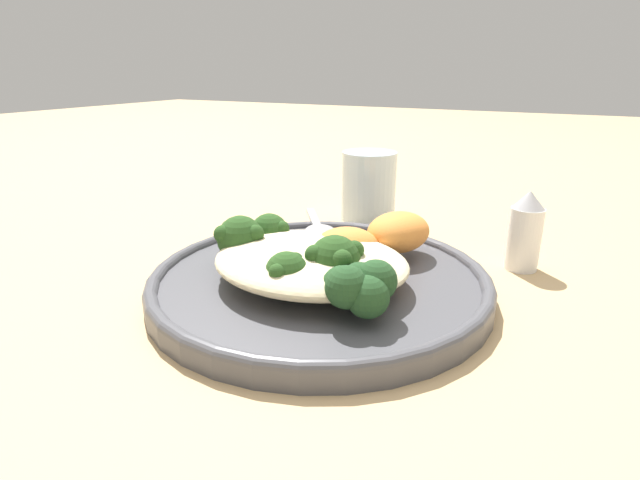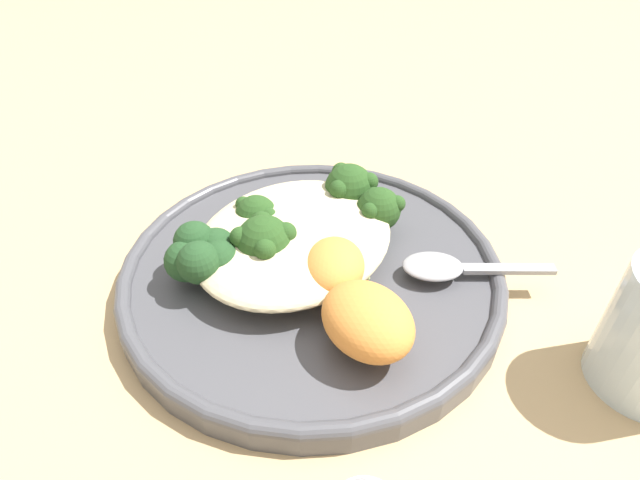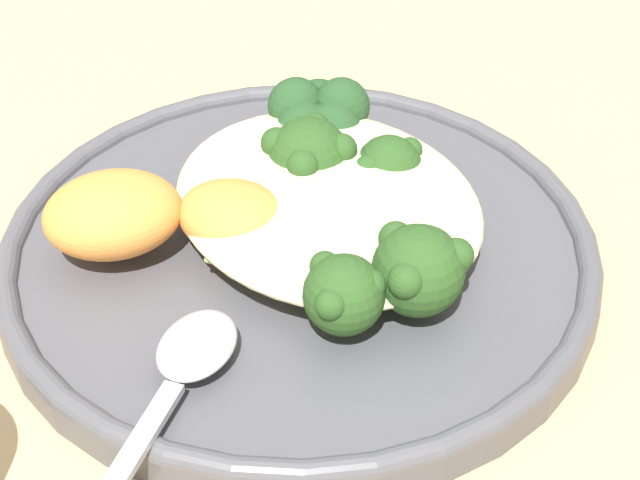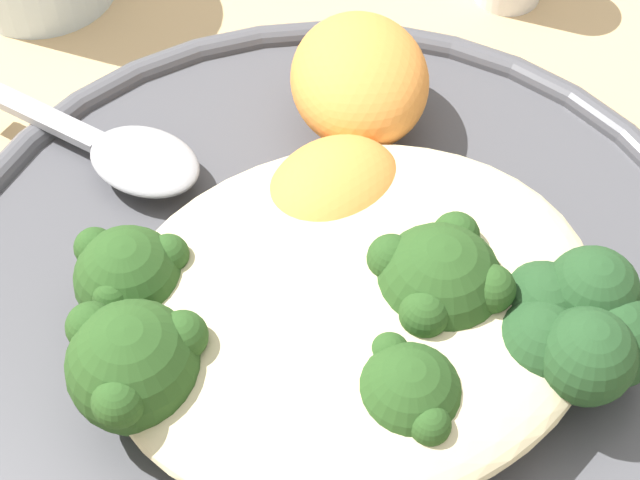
{
  "view_description": "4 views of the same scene",
  "coord_description": "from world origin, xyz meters",
  "px_view_note": "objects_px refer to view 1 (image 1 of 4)",
  "views": [
    {
      "loc": [
        -0.19,
        0.37,
        0.19
      ],
      "look_at": [
        -0.01,
        0.03,
        0.06
      ],
      "focal_mm": 28.0,
      "sensor_mm": 36.0,
      "label": 1
    },
    {
      "loc": [
        -0.24,
        -0.17,
        0.28
      ],
      "look_at": [
        -0.0,
        0.0,
        0.05
      ],
      "focal_mm": 28.0,
      "sensor_mm": 36.0,
      "label": 2
    },
    {
      "loc": [
        0.34,
        -0.22,
        0.35
      ],
      "look_at": [
        0.02,
        0.01,
        0.04
      ],
      "focal_mm": 60.0,
      "sensor_mm": 36.0,
      "label": 3
    },
    {
      "loc": [
        0.09,
        0.21,
        0.33
      ],
      "look_at": [
        0.01,
        0.02,
        0.06
      ],
      "focal_mm": 60.0,
      "sensor_mm": 36.0,
      "label": 4
    }
  ],
  "objects_px": {
    "broccoli_stalk_3": "(299,268)",
    "kale_tuft": "(358,287)",
    "quinoa_mound": "(315,262)",
    "water_glass": "(369,186)",
    "broccoli_stalk_0": "(283,237)",
    "broccoli_stalk_2": "(292,255)",
    "broccoli_stalk_4": "(334,259)",
    "spoon": "(319,229)",
    "plate": "(317,280)",
    "sweet_potato_chunk_0": "(398,232)",
    "sweet_potato_chunk_1": "(346,245)",
    "broccoli_stalk_1": "(255,241)",
    "salt_shaker": "(525,231)"
  },
  "relations": [
    {
      "from": "broccoli_stalk_4",
      "to": "water_glass",
      "type": "xyz_separation_m",
      "value": [
        0.07,
        -0.25,
        0.0
      ]
    },
    {
      "from": "kale_tuft",
      "to": "plate",
      "type": "bearing_deg",
      "value": -41.04
    },
    {
      "from": "broccoli_stalk_4",
      "to": "sweet_potato_chunk_0",
      "type": "bearing_deg",
      "value": 139.12
    },
    {
      "from": "broccoli_stalk_3",
      "to": "sweet_potato_chunk_0",
      "type": "bearing_deg",
      "value": 159.03
    },
    {
      "from": "spoon",
      "to": "kale_tuft",
      "type": "bearing_deg",
      "value": -178.76
    },
    {
      "from": "broccoli_stalk_0",
      "to": "broccoli_stalk_3",
      "type": "bearing_deg",
      "value": 127.7
    },
    {
      "from": "spoon",
      "to": "water_glass",
      "type": "bearing_deg",
      "value": -34.77
    },
    {
      "from": "broccoli_stalk_0",
      "to": "broccoli_stalk_1",
      "type": "distance_m",
      "value": 0.03
    },
    {
      "from": "quinoa_mound",
      "to": "water_glass",
      "type": "bearing_deg",
      "value": -78.06
    },
    {
      "from": "quinoa_mound",
      "to": "salt_shaker",
      "type": "height_order",
      "value": "salt_shaker"
    },
    {
      "from": "broccoli_stalk_2",
      "to": "water_glass",
      "type": "distance_m",
      "value": 0.24
    },
    {
      "from": "plate",
      "to": "broccoli_stalk_1",
      "type": "relative_size",
      "value": 2.81
    },
    {
      "from": "broccoli_stalk_1",
      "to": "water_glass",
      "type": "relative_size",
      "value": 1.21
    },
    {
      "from": "broccoli_stalk_2",
      "to": "broccoli_stalk_0",
      "type": "bearing_deg",
      "value": -99.63
    },
    {
      "from": "quinoa_mound",
      "to": "water_glass",
      "type": "distance_m",
      "value": 0.26
    },
    {
      "from": "broccoli_stalk_1",
      "to": "sweet_potato_chunk_0",
      "type": "bearing_deg",
      "value": -169.06
    },
    {
      "from": "broccoli_stalk_3",
      "to": "broccoli_stalk_4",
      "type": "distance_m",
      "value": 0.03
    },
    {
      "from": "water_glass",
      "to": "kale_tuft",
      "type": "bearing_deg",
      "value": 110.69
    },
    {
      "from": "broccoli_stalk_3",
      "to": "kale_tuft",
      "type": "relative_size",
      "value": 2.31
    },
    {
      "from": "broccoli_stalk_3",
      "to": "broccoli_stalk_0",
      "type": "bearing_deg",
      "value": -137.5
    },
    {
      "from": "plate",
      "to": "broccoli_stalk_1",
      "type": "bearing_deg",
      "value": 7.86
    },
    {
      "from": "broccoli_stalk_0",
      "to": "broccoli_stalk_2",
      "type": "height_order",
      "value": "broccoli_stalk_0"
    },
    {
      "from": "broccoli_stalk_0",
      "to": "sweet_potato_chunk_0",
      "type": "relative_size",
      "value": 1.67
    },
    {
      "from": "plate",
      "to": "broccoli_stalk_4",
      "type": "height_order",
      "value": "broccoli_stalk_4"
    },
    {
      "from": "broccoli_stalk_0",
      "to": "sweet_potato_chunk_0",
      "type": "xyz_separation_m",
      "value": [
        -0.1,
        -0.06,
        0.0
      ]
    },
    {
      "from": "broccoli_stalk_1",
      "to": "sweet_potato_chunk_0",
      "type": "relative_size",
      "value": 1.59
    },
    {
      "from": "water_glass",
      "to": "plate",
      "type": "bearing_deg",
      "value": 101.07
    },
    {
      "from": "broccoli_stalk_2",
      "to": "spoon",
      "type": "distance_m",
      "value": 0.1
    },
    {
      "from": "plate",
      "to": "sweet_potato_chunk_0",
      "type": "height_order",
      "value": "sweet_potato_chunk_0"
    },
    {
      "from": "quinoa_mound",
      "to": "salt_shaker",
      "type": "relative_size",
      "value": 2.11
    },
    {
      "from": "broccoli_stalk_1",
      "to": "sweet_potato_chunk_1",
      "type": "distance_m",
      "value": 0.08
    },
    {
      "from": "sweet_potato_chunk_1",
      "to": "salt_shaker",
      "type": "height_order",
      "value": "salt_shaker"
    },
    {
      "from": "broccoli_stalk_1",
      "to": "sweet_potato_chunk_1",
      "type": "height_order",
      "value": "broccoli_stalk_1"
    },
    {
      "from": "kale_tuft",
      "to": "spoon",
      "type": "bearing_deg",
      "value": -53.5
    },
    {
      "from": "spoon",
      "to": "quinoa_mound",
      "type": "bearing_deg",
      "value": 170.4
    },
    {
      "from": "salt_shaker",
      "to": "plate",
      "type": "bearing_deg",
      "value": 42.13
    },
    {
      "from": "spoon",
      "to": "salt_shaker",
      "type": "height_order",
      "value": "salt_shaker"
    },
    {
      "from": "spoon",
      "to": "sweet_potato_chunk_1",
      "type": "bearing_deg",
      "value": -171.02
    },
    {
      "from": "broccoli_stalk_0",
      "to": "salt_shaker",
      "type": "bearing_deg",
      "value": -152.95
    },
    {
      "from": "broccoli_stalk_0",
      "to": "salt_shaker",
      "type": "xyz_separation_m",
      "value": [
        -0.2,
        -0.12,
        0.0
      ]
    },
    {
      "from": "broccoli_stalk_2",
      "to": "broccoli_stalk_4",
      "type": "distance_m",
      "value": 0.05
    },
    {
      "from": "sweet_potato_chunk_1",
      "to": "quinoa_mound",
      "type": "bearing_deg",
      "value": 79.85
    },
    {
      "from": "broccoli_stalk_4",
      "to": "spoon",
      "type": "height_order",
      "value": "broccoli_stalk_4"
    },
    {
      "from": "sweet_potato_chunk_0",
      "to": "kale_tuft",
      "type": "xyz_separation_m",
      "value": [
        -0.01,
        0.13,
        -0.0
      ]
    },
    {
      "from": "sweet_potato_chunk_0",
      "to": "water_glass",
      "type": "height_order",
      "value": "water_glass"
    },
    {
      "from": "kale_tuft",
      "to": "water_glass",
      "type": "relative_size",
      "value": 0.64
    },
    {
      "from": "water_glass",
      "to": "broccoli_stalk_3",
      "type": "bearing_deg",
      "value": 100.09
    },
    {
      "from": "quinoa_mound",
      "to": "sweet_potato_chunk_1",
      "type": "height_order",
      "value": "sweet_potato_chunk_1"
    },
    {
      "from": "broccoli_stalk_3",
      "to": "spoon",
      "type": "distance_m",
      "value": 0.13
    },
    {
      "from": "broccoli_stalk_0",
      "to": "sweet_potato_chunk_1",
      "type": "xyz_separation_m",
      "value": [
        -0.06,
        -0.01,
        0.0
      ]
    }
  ]
}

